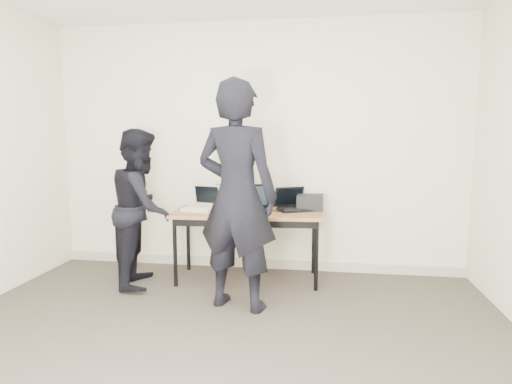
% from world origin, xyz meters
% --- Properties ---
extents(room, '(4.60, 4.60, 2.80)m').
position_xyz_m(room, '(0.00, 0.00, 1.35)').
color(room, '#433A33').
rests_on(room, ground).
extents(desk, '(1.54, 0.74, 0.72)m').
position_xyz_m(desk, '(-0.02, 1.82, 0.66)').
color(desk, '#8E5E36').
rests_on(desk, ground).
extents(laptop_beige, '(0.38, 0.37, 0.25)m').
position_xyz_m(laptop_beige, '(-0.50, 1.83, 0.77)').
color(laptop_beige, beige).
rests_on(laptop_beige, desk).
extents(laptop_center, '(0.37, 0.36, 0.27)m').
position_xyz_m(laptop_center, '(0.00, 1.85, 0.78)').
color(laptop_center, black).
rests_on(laptop_center, desk).
extents(laptop_right, '(0.42, 0.41, 0.23)m').
position_xyz_m(laptop_right, '(0.42, 1.98, 0.77)').
color(laptop_right, black).
rests_on(laptop_right, desk).
extents(leather_satchel, '(0.38, 0.23, 0.25)m').
position_xyz_m(leather_satchel, '(-0.20, 2.05, 0.85)').
color(leather_satchel, brown).
rests_on(leather_satchel, desk).
extents(tissue, '(0.14, 0.11, 0.08)m').
position_xyz_m(tissue, '(-0.17, 2.06, 1.00)').
color(tissue, white).
rests_on(tissue, leather_satchel).
extents(equipment_box, '(0.27, 0.23, 0.16)m').
position_xyz_m(equipment_box, '(0.61, 2.02, 0.80)').
color(equipment_box, black).
rests_on(equipment_box, desk).
extents(power_brick, '(0.09, 0.06, 0.03)m').
position_xyz_m(power_brick, '(-0.24, 1.66, 0.74)').
color(power_brick, black).
rests_on(power_brick, desk).
extents(cables, '(1.14, 0.45, 0.01)m').
position_xyz_m(cables, '(0.01, 1.81, 0.72)').
color(cables, silver).
rests_on(cables, desk).
extents(person_typist, '(0.80, 0.62, 1.95)m').
position_xyz_m(person_typist, '(0.01, 1.12, 0.98)').
color(person_typist, black).
rests_on(person_typist, ground).
extents(person_observer, '(0.74, 0.87, 1.55)m').
position_xyz_m(person_observer, '(-1.04, 1.57, 0.78)').
color(person_observer, black).
rests_on(person_observer, ground).
extents(baseboard, '(4.50, 0.03, 0.10)m').
position_xyz_m(baseboard, '(0.00, 2.23, 0.05)').
color(baseboard, '#B5AA96').
rests_on(baseboard, ground).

